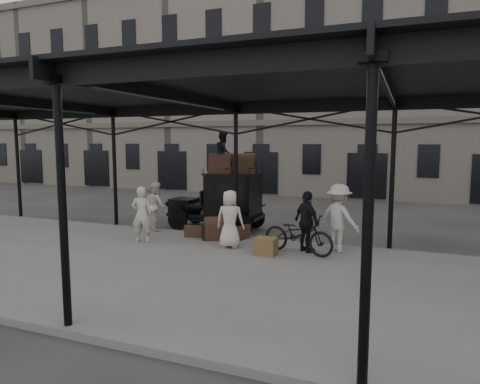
# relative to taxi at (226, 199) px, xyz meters

# --- Properties ---
(ground) EXTENTS (120.00, 120.00, 0.00)m
(ground) POSITION_rel_taxi_xyz_m (0.96, -3.32, -1.20)
(ground) COLOR #383533
(ground) RESTS_ON ground
(platform) EXTENTS (28.00, 8.00, 0.15)m
(platform) POSITION_rel_taxi_xyz_m (0.96, -5.32, -1.13)
(platform) COLOR slate
(platform) RESTS_ON ground
(canopy) EXTENTS (22.50, 9.00, 4.74)m
(canopy) POSITION_rel_taxi_xyz_m (0.96, -5.04, 3.39)
(canopy) COLOR black
(canopy) RESTS_ON ground
(building_frontage) EXTENTS (64.00, 8.00, 14.00)m
(building_frontage) POSITION_rel_taxi_xyz_m (0.96, 14.68, 5.80)
(building_frontage) COLOR slate
(building_frontage) RESTS_ON ground
(taxi) EXTENTS (3.65, 1.55, 2.18)m
(taxi) POSITION_rel_taxi_xyz_m (0.00, 0.00, 0.00)
(taxi) COLOR black
(taxi) RESTS_ON ground
(porter_left) EXTENTS (0.76, 0.62, 1.80)m
(porter_left) POSITION_rel_taxi_xyz_m (-1.43, -3.39, -0.15)
(porter_left) COLOR beige
(porter_left) RESTS_ON platform
(porter_midleft) EXTENTS (1.08, 1.07, 1.76)m
(porter_midleft) POSITION_rel_taxi_xyz_m (-2.10, -1.52, -0.17)
(porter_midleft) COLOR silver
(porter_midleft) RESTS_ON platform
(porter_centre) EXTENTS (0.92, 0.66, 1.75)m
(porter_centre) POSITION_rel_taxi_xyz_m (1.43, -2.95, -0.18)
(porter_centre) COLOR silver
(porter_centre) RESTS_ON platform
(porter_official) EXTENTS (1.08, 1.01, 1.79)m
(porter_official) POSITION_rel_taxi_xyz_m (3.72, -2.65, -0.16)
(porter_official) COLOR black
(porter_official) RESTS_ON platform
(porter_right) EXTENTS (1.47, 1.20, 1.99)m
(porter_right) POSITION_rel_taxi_xyz_m (4.57, -2.26, -0.06)
(porter_right) COLOR beige
(porter_right) RESTS_ON platform
(bicycle) EXTENTS (2.27, 1.20, 1.14)m
(bicycle) POSITION_rel_taxi_xyz_m (3.54, -2.92, -0.49)
(bicycle) COLOR black
(bicycle) RESTS_ON platform
(porter_roof) EXTENTS (0.80, 0.90, 1.54)m
(porter_roof) POSITION_rel_taxi_xyz_m (-0.03, -0.10, 1.75)
(porter_roof) COLOR black
(porter_roof) RESTS_ON taxi
(steamer_trunk_roof_near) EXTENTS (0.91, 0.65, 0.61)m
(steamer_trunk_roof_near) POSITION_rel_taxi_xyz_m (-0.08, -0.25, 1.28)
(steamer_trunk_roof_near) COLOR #472D21
(steamer_trunk_roof_near) RESTS_ON taxi
(steamer_trunk_roof_far) EXTENTS (0.91, 0.65, 0.61)m
(steamer_trunk_roof_far) POSITION_rel_taxi_xyz_m (0.67, 0.20, 1.28)
(steamer_trunk_roof_far) COLOR #472D21
(steamer_trunk_roof_far) RESTS_ON taxi
(steamer_trunk_platform) EXTENTS (1.01, 0.88, 0.63)m
(steamer_trunk_platform) POSITION_rel_taxi_xyz_m (0.66, -2.14, -0.74)
(steamer_trunk_platform) COLOR #472D21
(steamer_trunk_platform) RESTS_ON platform
(wicker_hamper) EXTENTS (0.62, 0.48, 0.50)m
(wicker_hamper) POSITION_rel_taxi_xyz_m (2.73, -3.41, -0.80)
(wicker_hamper) COLOR olive
(wicker_hamper) RESTS_ON platform
(suitcase_upright) EXTENTS (0.30, 0.62, 0.45)m
(suitcase_upright) POSITION_rel_taxi_xyz_m (1.42, -1.81, -0.83)
(suitcase_upright) COLOR #472D21
(suitcase_upright) RESTS_ON platform
(suitcase_flat) EXTENTS (0.62, 0.27, 0.40)m
(suitcase_flat) POSITION_rel_taxi_xyz_m (-0.24, -2.17, -0.85)
(suitcase_flat) COLOR #472D21
(suitcase_flat) RESTS_ON platform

